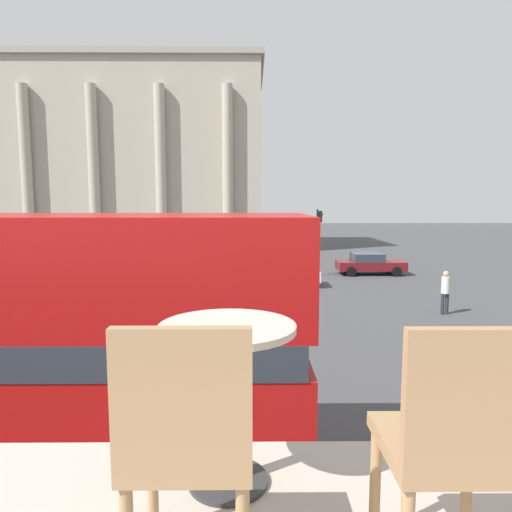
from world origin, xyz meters
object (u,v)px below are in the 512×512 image
at_px(traffic_light_near, 161,280).
at_px(car_white, 279,273).
at_px(traffic_light_far, 318,233).
at_px(pedestrian_white, 445,289).
at_px(cafe_chair_0, 188,441).
at_px(cafe_chair_1, 453,442).
at_px(car_maroon, 370,263).
at_px(pedestrian_olive, 232,255).
at_px(cafe_dining_table, 228,368).
at_px(traffic_light_mid, 116,248).
at_px(plaza_building_left, 115,160).
at_px(pedestrian_red, 205,265).
at_px(pedestrian_black, 194,256).

bearing_deg(traffic_light_near, car_white, 69.19).
bearing_deg(traffic_light_far, pedestrian_white, -69.09).
relative_size(cafe_chair_0, traffic_light_far, 0.22).
relative_size(cafe_chair_1, car_maroon, 0.22).
height_order(cafe_chair_1, pedestrian_olive, cafe_chair_1).
relative_size(cafe_dining_table, pedestrian_olive, 0.44).
height_order(cafe_dining_table, car_white, cafe_dining_table).
xyz_separation_m(cafe_chair_1, traffic_light_mid, (-7.26, 20.78, -1.42)).
xyz_separation_m(cafe_chair_1, traffic_light_near, (-3.34, 12.07, -1.54)).
bearing_deg(car_white, car_maroon, -159.92).
bearing_deg(pedestrian_olive, plaza_building_left, 79.22).
bearing_deg(cafe_chair_0, traffic_light_far, 76.36).
xyz_separation_m(cafe_chair_0, traffic_light_far, (4.26, 26.52, -1.08)).
height_order(cafe_chair_0, pedestrian_red, cafe_chair_0).
bearing_deg(traffic_light_near, car_maroon, 56.02).
xyz_separation_m(car_maroon, pedestrian_red, (-10.09, -2.62, 0.30)).
bearing_deg(pedestrian_olive, cafe_chair_1, -137.44).
height_order(cafe_dining_table, traffic_light_mid, cafe_dining_table).
relative_size(car_white, pedestrian_olive, 2.55).
relative_size(pedestrian_white, pedestrian_black, 1.02).
bearing_deg(traffic_light_mid, pedestrian_red, 43.07).
relative_size(cafe_chair_0, pedestrian_olive, 0.55).
bearing_deg(cafe_chair_1, pedestrian_white, 74.52).
relative_size(cafe_dining_table, traffic_light_far, 0.18).
bearing_deg(cafe_chair_0, pedestrian_olive, 87.71).
height_order(traffic_light_mid, pedestrian_olive, traffic_light_mid).
height_order(cafe_chair_0, traffic_light_far, cafe_chair_0).
xyz_separation_m(car_maroon, pedestrian_white, (0.39, -10.39, 0.33)).
xyz_separation_m(cafe_chair_1, traffic_light_far, (3.44, 26.53, -1.08)).
bearing_deg(traffic_light_far, pedestrian_red, -163.12).
bearing_deg(pedestrian_black, cafe_dining_table, -151.72).
distance_m(cafe_chair_0, traffic_light_mid, 21.78).
distance_m(cafe_dining_table, car_maroon, 27.74).
distance_m(traffic_light_far, car_white, 4.75).
xyz_separation_m(traffic_light_far, pedestrian_olive, (-5.42, 3.38, -1.73)).
relative_size(traffic_light_near, traffic_light_far, 0.82).
xyz_separation_m(traffic_light_mid, pedestrian_white, (14.44, -4.05, -1.31)).
bearing_deg(traffic_light_mid, cafe_chair_0, -72.79).
xyz_separation_m(traffic_light_far, pedestrian_white, (3.75, -9.81, -1.65)).
bearing_deg(pedestrian_black, traffic_light_mid, -178.91).
xyz_separation_m(cafe_dining_table, plaza_building_left, (-13.21, 43.36, 4.86)).
xyz_separation_m(traffic_light_near, car_white, (4.19, 11.01, -1.51)).
xyz_separation_m(cafe_chair_0, cafe_chair_1, (0.82, -0.01, 0.00)).
height_order(plaza_building_left, pedestrian_black, plaza_building_left).
relative_size(cafe_dining_table, car_maroon, 0.17).
height_order(cafe_chair_1, car_white, cafe_chair_1).
relative_size(cafe_chair_1, traffic_light_far, 0.22).
height_order(car_maroon, pedestrian_black, pedestrian_black).
height_order(traffic_light_mid, pedestrian_red, traffic_light_mid).
height_order(traffic_light_near, pedestrian_red, traffic_light_near).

